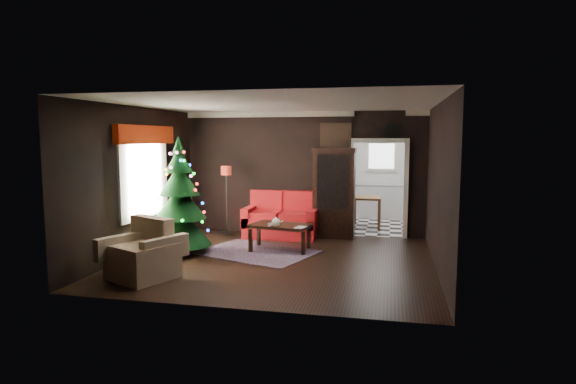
% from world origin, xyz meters
% --- Properties ---
extents(floor, '(5.50, 5.50, 0.00)m').
position_xyz_m(floor, '(0.00, 0.00, 0.00)').
color(floor, black).
rests_on(floor, ground).
extents(ceiling, '(5.50, 5.50, 0.00)m').
position_xyz_m(ceiling, '(0.00, 0.00, 2.80)').
color(ceiling, white).
rests_on(ceiling, ground).
extents(wall_back, '(5.50, 0.00, 5.50)m').
position_xyz_m(wall_back, '(0.00, 2.50, 1.40)').
color(wall_back, black).
rests_on(wall_back, ground).
extents(wall_front, '(5.50, 0.00, 5.50)m').
position_xyz_m(wall_front, '(0.00, -2.50, 1.40)').
color(wall_front, black).
rests_on(wall_front, ground).
extents(wall_left, '(0.00, 5.50, 5.50)m').
position_xyz_m(wall_left, '(-2.75, 0.00, 1.40)').
color(wall_left, black).
rests_on(wall_left, ground).
extents(wall_right, '(0.00, 5.50, 5.50)m').
position_xyz_m(wall_right, '(2.75, 0.00, 1.40)').
color(wall_right, black).
rests_on(wall_right, ground).
extents(doorway, '(1.10, 0.10, 2.10)m').
position_xyz_m(doorway, '(1.70, 2.50, 1.05)').
color(doorway, silver).
rests_on(doorway, ground).
extents(left_window, '(0.05, 1.60, 1.40)m').
position_xyz_m(left_window, '(-2.71, 0.20, 1.45)').
color(left_window, white).
rests_on(left_window, wall_left).
extents(valance, '(0.12, 2.10, 0.35)m').
position_xyz_m(valance, '(-2.63, 0.20, 2.27)').
color(valance, '#A12408').
rests_on(valance, wall_left).
extents(kitchen_floor, '(3.00, 3.00, 0.00)m').
position_xyz_m(kitchen_floor, '(1.70, 4.00, 0.00)').
color(kitchen_floor, white).
rests_on(kitchen_floor, ground).
extents(kitchen_window, '(0.70, 0.06, 0.70)m').
position_xyz_m(kitchen_window, '(1.70, 5.45, 1.70)').
color(kitchen_window, white).
rests_on(kitchen_window, ground).
extents(rug, '(2.50, 2.15, 0.01)m').
position_xyz_m(rug, '(-0.54, 0.51, 0.01)').
color(rug, '#33272F').
rests_on(rug, ground).
extents(loveseat, '(1.70, 0.90, 1.00)m').
position_xyz_m(loveseat, '(-0.40, 2.05, 0.50)').
color(loveseat, '#9C010D').
rests_on(loveseat, ground).
extents(curio_cabinet, '(0.90, 0.45, 1.90)m').
position_xyz_m(curio_cabinet, '(0.75, 2.27, 0.95)').
color(curio_cabinet, black).
rests_on(curio_cabinet, ground).
extents(floor_lamp, '(0.29, 0.29, 1.50)m').
position_xyz_m(floor_lamp, '(-1.63, 1.90, 0.83)').
color(floor_lamp, black).
rests_on(floor_lamp, ground).
extents(christmas_tree, '(1.54, 1.54, 2.26)m').
position_xyz_m(christmas_tree, '(-1.95, 0.17, 1.05)').
color(christmas_tree, black).
rests_on(christmas_tree, ground).
extents(armchair, '(1.21, 1.21, 0.93)m').
position_xyz_m(armchair, '(-1.82, -1.52, 0.46)').
color(armchair, tan).
rests_on(armchair, ground).
extents(coffee_table, '(1.24, 0.88, 0.51)m').
position_xyz_m(coffee_table, '(-0.14, 0.79, 0.27)').
color(coffee_table, black).
rests_on(coffee_table, rug).
extents(teapot, '(0.21, 0.21, 0.18)m').
position_xyz_m(teapot, '(-0.15, 0.52, 0.61)').
color(teapot, '#EDF2CE').
rests_on(teapot, coffee_table).
extents(cup_a, '(0.07, 0.07, 0.05)m').
position_xyz_m(cup_a, '(-0.28, 0.62, 0.55)').
color(cup_a, white).
rests_on(cup_a, coffee_table).
extents(cup_b, '(0.07, 0.07, 0.05)m').
position_xyz_m(cup_b, '(-0.29, 0.55, 0.55)').
color(cup_b, white).
rests_on(cup_b, coffee_table).
extents(book, '(0.18, 0.06, 0.24)m').
position_xyz_m(book, '(0.24, 0.52, 0.64)').
color(book, '#867553').
rests_on(book, coffee_table).
extents(wall_clock, '(0.32, 0.32, 0.06)m').
position_xyz_m(wall_clock, '(1.95, 2.45, 2.38)').
color(wall_clock, white).
rests_on(wall_clock, wall_back).
extents(painting, '(0.62, 0.05, 0.52)m').
position_xyz_m(painting, '(0.75, 2.46, 2.25)').
color(painting, '#B06A3E').
rests_on(painting, wall_back).
extents(kitchen_counter, '(1.80, 0.60, 0.90)m').
position_xyz_m(kitchen_counter, '(1.70, 5.20, 0.45)').
color(kitchen_counter, silver).
rests_on(kitchen_counter, ground).
extents(kitchen_table, '(0.70, 0.70, 0.75)m').
position_xyz_m(kitchen_table, '(1.40, 3.70, 0.38)').
color(kitchen_table, brown).
rests_on(kitchen_table, ground).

